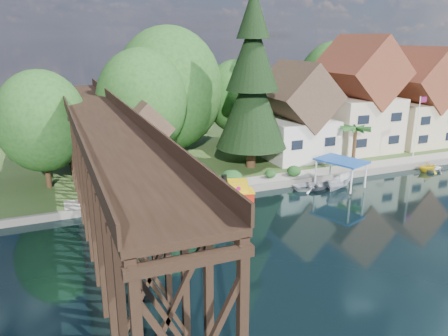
{
  "coord_description": "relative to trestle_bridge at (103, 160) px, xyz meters",
  "views": [
    {
      "loc": [
        -19.42,
        -26.98,
        14.13
      ],
      "look_at": [
        -5.98,
        6.0,
        3.33
      ],
      "focal_mm": 35.0,
      "sensor_mm": 36.0,
      "label": 1
    }
  ],
  "objects": [
    {
      "name": "ground",
      "position": [
        16.0,
        -5.17,
        -5.35
      ],
      "size": [
        140.0,
        140.0,
        0.0
      ],
      "primitive_type": "plane",
      "color": "black",
      "rests_on": "ground"
    },
    {
      "name": "bank",
      "position": [
        16.0,
        28.83,
        -5.1
      ],
      "size": [
        140.0,
        52.0,
        0.5
      ],
      "primitive_type": "cube",
      "color": "#2F481D",
      "rests_on": "ground"
    },
    {
      "name": "seawall",
      "position": [
        20.0,
        2.83,
        -5.04
      ],
      "size": [
        60.0,
        0.4,
        0.62
      ],
      "primitive_type": "cube",
      "color": "slate",
      "rests_on": "ground"
    },
    {
      "name": "promenade",
      "position": [
        22.0,
        4.13,
        -4.82
      ],
      "size": [
        50.0,
        2.6,
        0.06
      ],
      "primitive_type": "cube",
      "color": "gray",
      "rests_on": "bank"
    },
    {
      "name": "trestle_bridge",
      "position": [
        0.0,
        0.0,
        0.0
      ],
      "size": [
        4.12,
        44.18,
        9.3
      ],
      "color": "black",
      "rests_on": "ground"
    },
    {
      "name": "house_left",
      "position": [
        23.0,
        10.83,
        -0.21
      ],
      "size": [
        7.64,
        8.64,
        11.02
      ],
      "color": "silver",
      "rests_on": "bank"
    },
    {
      "name": "house_center",
      "position": [
        32.0,
        11.33,
        1.07
      ],
      "size": [
        8.65,
        9.18,
        13.89
      ],
      "color": "beige",
      "rests_on": "bank"
    },
    {
      "name": "house_right",
      "position": [
        41.0,
        10.83,
        0.43
      ],
      "size": [
        8.15,
        8.64,
        12.45
      ],
      "color": "#CBBA91",
      "rests_on": "bank"
    },
    {
      "name": "shed",
      "position": [
        5.0,
        9.33,
        -1.52
      ],
      "size": [
        5.09,
        5.4,
        7.85
      ],
      "color": "silver",
      "rests_on": "bank"
    },
    {
      "name": "bg_trees",
      "position": [
        17.0,
        16.08,
        1.94
      ],
      "size": [
        49.9,
        13.3,
        10.57
      ],
      "color": "#382314",
      "rests_on": "bank"
    },
    {
      "name": "shrubs",
      "position": [
        11.4,
        4.09,
        -4.12
      ],
      "size": [
        15.76,
        2.47,
        1.7
      ],
      "color": "#19451A",
      "rests_on": "bank"
    },
    {
      "name": "conifer",
      "position": [
        16.42,
        8.81,
        4.04
      ],
      "size": [
        7.5,
        7.5,
        18.47
      ],
      "color": "#382314",
      "rests_on": "bank"
    },
    {
      "name": "palm_tree",
      "position": [
        27.06,
        5.12,
        -0.87
      ],
      "size": [
        4.11,
        4.11,
        4.56
      ],
      "color": "#382314",
      "rests_on": "bank"
    },
    {
      "name": "flagpole",
      "position": [
        35.7,
        5.0,
        -0.47
      ],
      "size": [
        1.12,
        0.19,
        7.15
      ],
      "color": "white",
      "rests_on": "bank"
    },
    {
      "name": "tugboat",
      "position": [
        11.4,
        1.48,
        -4.62
      ],
      "size": [
        3.72,
        2.69,
        2.43
      ],
      "color": "red",
      "rests_on": "ground"
    },
    {
      "name": "boat_white_a",
      "position": [
        19.52,
        1.38,
        -4.95
      ],
      "size": [
        4.11,
        3.13,
        0.8
      ],
      "primitive_type": "imported",
      "rotation": [
        0.0,
        0.0,
        1.47
      ],
      "color": "silver",
      "rests_on": "ground"
    },
    {
      "name": "boat_canopy",
      "position": [
        21.95,
        0.51,
        -4.12
      ],
      "size": [
        4.44,
        5.25,
        2.87
      ],
      "color": "white",
      "rests_on": "ground"
    },
    {
      "name": "boat_yellow",
      "position": [
        34.22,
        1.46,
        -4.68
      ],
      "size": [
        2.59,
        2.25,
        1.34
      ],
      "primitive_type": "imported",
      "rotation": [
        0.0,
        0.0,
        1.55
      ],
      "color": "gold",
      "rests_on": "ground"
    },
    {
      "name": "boat_white_b",
      "position": [
        35.35,
        1.55,
        -5.02
      ],
      "size": [
        3.85,
        3.36,
        0.67
      ],
      "primitive_type": "imported",
      "rotation": [
        0.0,
        0.0,
        1.97
      ],
      "color": "silver",
      "rests_on": "ground"
    }
  ]
}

